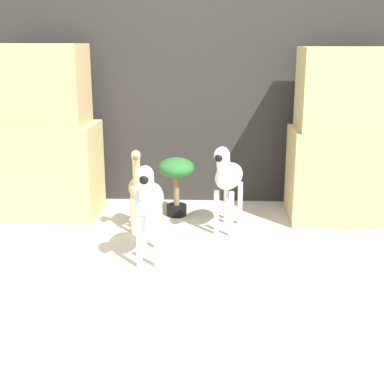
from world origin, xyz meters
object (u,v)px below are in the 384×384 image
(zebra_left, at_px, (148,198))
(potted_palm_front, at_px, (176,175))
(zebra_right, at_px, (228,176))
(giraffe_figurine, at_px, (137,187))

(zebra_left, bearing_deg, potted_palm_front, 84.00)
(zebra_right, distance_m, zebra_left, 0.76)
(giraffe_figurine, bearing_deg, potted_palm_front, 54.08)
(zebra_right, relative_size, zebra_left, 1.00)
(zebra_right, distance_m, potted_palm_front, 0.53)
(zebra_left, height_order, giraffe_figurine, zebra_left)
(zebra_right, relative_size, potted_palm_front, 1.41)
(giraffe_figurine, bearing_deg, zebra_left, -74.53)
(giraffe_figurine, distance_m, potted_palm_front, 0.43)
(zebra_left, distance_m, giraffe_figurine, 0.60)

